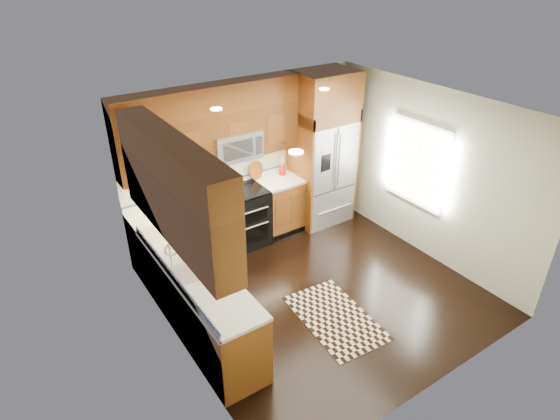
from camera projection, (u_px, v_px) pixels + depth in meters
ground at (318, 291)px, 6.60m from camera, size 4.00×4.00×0.00m
wall_back at (244, 159)px, 7.42m from camera, size 4.00×0.02×2.60m
wall_left at (175, 261)px, 5.00m from camera, size 0.02×4.00×2.60m
wall_right at (428, 174)px, 6.94m from camera, size 0.02×4.00×2.60m
window at (417, 164)px, 7.03m from camera, size 0.04×1.10×1.30m
base_cabinets at (208, 262)px, 6.44m from camera, size 2.85×3.00×0.90m
countertop at (211, 226)px, 6.36m from camera, size 2.86×3.01×0.04m
upper_cabinets at (198, 149)px, 5.85m from camera, size 2.85×3.00×1.15m
range at (242, 218)px, 7.46m from camera, size 0.76×0.67×0.95m
microwave at (235, 145)px, 6.98m from camera, size 0.76×0.40×0.42m
refrigerator at (322, 150)px, 7.78m from camera, size 0.98×0.75×2.60m
sink_faucet at (191, 266)px, 5.44m from camera, size 0.54×0.44×0.37m
rug at (335, 318)px, 6.11m from camera, size 0.93×1.43×0.01m
knife_block at (196, 190)px, 7.01m from camera, size 0.15×0.17×0.30m
utensil_crock at (282, 169)px, 7.73m from camera, size 0.13×0.13×0.30m
cutting_board at (256, 178)px, 7.64m from camera, size 0.38×0.38×0.02m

